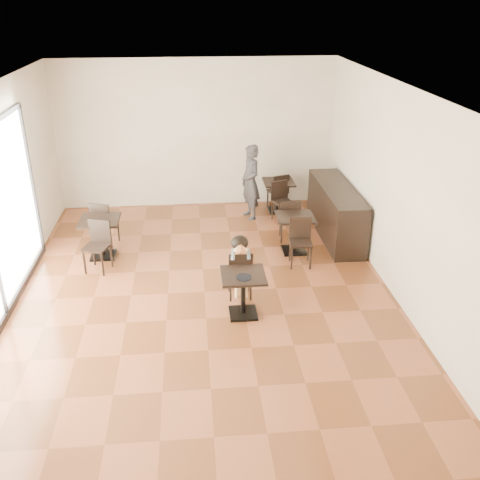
{
  "coord_description": "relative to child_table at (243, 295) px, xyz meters",
  "views": [
    {
      "loc": [
        -0.13,
        -7.5,
        4.39
      ],
      "look_at": [
        0.56,
        -0.22,
        1.0
      ],
      "focal_mm": 40.0,
      "sensor_mm": 36.0,
      "label": 1
    }
  ],
  "objects": [
    {
      "name": "cafe_table_left",
      "position": [
        -2.36,
        2.18,
        0.03
      ],
      "size": [
        0.88,
        0.88,
        0.73
      ],
      "primitive_type": null,
      "rotation": [
        0.0,
        0.0,
        -0.33
      ],
      "color": "black",
      "rests_on": "floor"
    },
    {
      "name": "child_table",
      "position": [
        0.0,
        0.0,
        0.0
      ],
      "size": [
        0.64,
        0.64,
        0.68
      ],
      "primitive_type": null,
      "color": "black",
      "rests_on": "floor"
    },
    {
      "name": "chair_mid_a",
      "position": [
        1.16,
        2.61,
        0.09
      ],
      "size": [
        0.42,
        0.42,
        0.85
      ],
      "primitive_type": null,
      "rotation": [
        0.0,
        0.0,
        3.05
      ],
      "color": "black",
      "rests_on": "floor"
    },
    {
      "name": "cafe_table_back",
      "position": [
        1.18,
        4.1,
        0.0
      ],
      "size": [
        0.83,
        0.83,
        0.69
      ],
      "primitive_type": null,
      "rotation": [
        0.0,
        0.0,
        0.32
      ],
      "color": "black",
      "rests_on": "floor"
    },
    {
      "name": "wall_right",
      "position": [
        2.44,
        0.72,
        1.26
      ],
      "size": [
        0.01,
        8.0,
        3.2
      ],
      "primitive_type": "cube",
      "color": "white",
      "rests_on": "floor"
    },
    {
      "name": "child_chair",
      "position": [
        0.0,
        0.55,
        0.07
      ],
      "size": [
        0.37,
        0.37,
        0.82
      ],
      "primitive_type": null,
      "rotation": [
        0.0,
        0.0,
        3.14
      ],
      "color": "black",
      "rests_on": "floor"
    },
    {
      "name": "chair_mid_b",
      "position": [
        1.16,
        1.51,
        0.09
      ],
      "size": [
        0.42,
        0.42,
        0.85
      ],
      "primitive_type": null,
      "rotation": [
        0.0,
        0.0,
        -0.09
      ],
      "color": "black",
      "rests_on": "floor"
    },
    {
      "name": "ceiling",
      "position": [
        -0.56,
        0.72,
        2.86
      ],
      "size": [
        6.0,
        8.0,
        0.01
      ],
      "primitive_type": "cube",
      "color": "silver",
      "rests_on": "floor"
    },
    {
      "name": "chair_back_a",
      "position": [
        1.18,
        4.22,
        0.08
      ],
      "size": [
        0.47,
        0.47,
        0.83
      ],
      "primitive_type": null,
      "rotation": [
        0.0,
        0.0,
        3.46
      ],
      "color": "black",
      "rests_on": "floor"
    },
    {
      "name": "chair_left_b",
      "position": [
        -2.36,
        1.63,
        0.1
      ],
      "size": [
        0.5,
        0.5,
        0.88
      ],
      "primitive_type": null,
      "rotation": [
        0.0,
        0.0,
        -0.33
      ],
      "color": "black",
      "rests_on": "floor"
    },
    {
      "name": "cafe_table_mid",
      "position": [
        1.16,
        2.06,
        0.01
      ],
      "size": [
        0.73,
        0.73,
        0.71
      ],
      "primitive_type": null,
      "rotation": [
        0.0,
        0.0,
        -0.09
      ],
      "color": "black",
      "rests_on": "floor"
    },
    {
      "name": "chair_back_b",
      "position": [
        1.18,
        3.55,
        0.08
      ],
      "size": [
        0.47,
        0.47,
        0.83
      ],
      "primitive_type": null,
      "rotation": [
        0.0,
        0.0,
        0.32
      ],
      "color": "black",
      "rests_on": "floor"
    },
    {
      "name": "adult_patron",
      "position": [
        0.53,
        3.8,
        0.45
      ],
      "size": [
        0.54,
        0.67,
        1.58
      ],
      "primitive_type": "imported",
      "rotation": [
        0.0,
        0.0,
        -1.25
      ],
      "color": "#343339",
      "rests_on": "floor"
    },
    {
      "name": "wall_front",
      "position": [
        -0.56,
        -3.28,
        1.26
      ],
      "size": [
        6.0,
        0.01,
        3.2
      ],
      "primitive_type": "cube",
      "color": "white",
      "rests_on": "floor"
    },
    {
      "name": "service_counter",
      "position": [
        2.09,
        2.72,
        0.16
      ],
      "size": [
        0.6,
        2.4,
        1.0
      ],
      "primitive_type": "cube",
      "color": "black",
      "rests_on": "floor"
    },
    {
      "name": "child",
      "position": [
        0.0,
        0.55,
        0.18
      ],
      "size": [
        0.37,
        0.52,
        1.03
      ],
      "primitive_type": null,
      "color": "slate",
      "rests_on": "child_chair"
    },
    {
      "name": "pizza_slice",
      "position": [
        0.0,
        0.36,
        0.55
      ],
      "size": [
        0.24,
        0.18,
        0.06
      ],
      "primitive_type": null,
      "color": "#E8B371",
      "rests_on": "child"
    },
    {
      "name": "wall_back",
      "position": [
        -0.56,
        4.72,
        1.26
      ],
      "size": [
        6.0,
        0.01,
        3.2
      ],
      "primitive_type": "cube",
      "color": "white",
      "rests_on": "floor"
    },
    {
      "name": "floor",
      "position": [
        -0.56,
        0.72,
        -0.34
      ],
      "size": [
        6.0,
        8.0,
        0.01
      ],
      "primitive_type": "cube",
      "color": "brown",
      "rests_on": "ground"
    },
    {
      "name": "plate",
      "position": [
        0.0,
        -0.1,
        0.35
      ],
      "size": [
        0.23,
        0.23,
        0.01
      ],
      "primitive_type": "cylinder",
      "color": "black",
      "rests_on": "child_table"
    },
    {
      "name": "chair_left_a",
      "position": [
        -2.36,
        2.73,
        0.1
      ],
      "size": [
        0.5,
        0.5,
        0.88
      ],
      "primitive_type": null,
      "rotation": [
        0.0,
        0.0,
        2.82
      ],
      "color": "black",
      "rests_on": "floor"
    }
  ]
}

